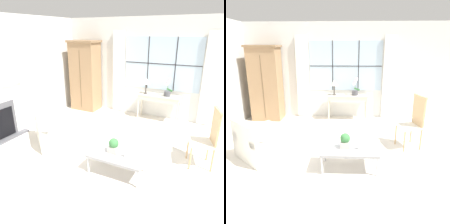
{
  "view_description": "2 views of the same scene",
  "coord_description": "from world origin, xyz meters",
  "views": [
    {
      "loc": [
        1.53,
        -3.09,
        2.41
      ],
      "look_at": [
        -0.27,
        0.48,
        0.93
      ],
      "focal_mm": 35.0,
      "sensor_mm": 36.0,
      "label": 1
    },
    {
      "loc": [
        0.07,
        -3.58,
        2.12
      ],
      "look_at": [
        -0.11,
        0.3,
        0.95
      ],
      "focal_mm": 35.0,
      "sensor_mm": 36.0,
      "label": 2
    }
  ],
  "objects": [
    {
      "name": "ground_plane",
      "position": [
        0.0,
        0.0,
        0.0
      ],
      "size": [
        14.0,
        14.0,
        0.0
      ],
      "primitive_type": "plane",
      "color": "silver"
    },
    {
      "name": "wall_back_windowed",
      "position": [
        0.0,
        3.02,
        1.39
      ],
      "size": [
        7.2,
        0.14,
        2.8
      ],
      "color": "silver",
      "rests_on": "ground_plane"
    },
    {
      "name": "wall_left",
      "position": [
        -3.03,
        0.6,
        1.4
      ],
      "size": [
        0.06,
        7.2,
        2.8
      ],
      "primitive_type": "cube",
      "color": "silver",
      "rests_on": "ground_plane"
    },
    {
      "name": "armoire",
      "position": [
        -2.32,
        2.66,
        1.09
      ],
      "size": [
        0.92,
        0.63,
        2.16
      ],
      "color": "#93704C",
      "rests_on": "ground_plane"
    },
    {
      "name": "console_table",
      "position": [
        0.07,
        2.73,
        0.65
      ],
      "size": [
        1.18,
        0.41,
        0.74
      ],
      "color": "beige",
      "rests_on": "ground_plane"
    },
    {
      "name": "table_lamp",
      "position": [
        -0.32,
        2.71,
        1.09
      ],
      "size": [
        0.23,
        0.23,
        0.45
      ],
      "color": "#4C4742",
      "rests_on": "console_table"
    },
    {
      "name": "potted_orchid",
      "position": [
        0.29,
        2.73,
        0.94
      ],
      "size": [
        0.23,
        0.18,
        0.52
      ],
      "color": "#4C4C51",
      "rests_on": "console_table"
    },
    {
      "name": "armchair_upholstered",
      "position": [
        -1.61,
        0.31,
        0.26
      ],
      "size": [
        1.23,
        1.21,
        0.78
      ],
      "color": "silver",
      "rests_on": "ground_plane"
    },
    {
      "name": "side_chair_wooden",
      "position": [
        1.49,
        0.88,
        0.63
      ],
      "size": [
        0.54,
        0.54,
        1.14
      ],
      "color": "white",
      "rests_on": "ground_plane"
    },
    {
      "name": "coffee_table",
      "position": [
        0.11,
        -0.07,
        0.36
      ],
      "size": [
        1.03,
        0.57,
        0.4
      ],
      "color": "#BCBCC1",
      "rests_on": "ground_plane"
    },
    {
      "name": "potted_plant_small",
      "position": [
        0.04,
        -0.06,
        0.54
      ],
      "size": [
        0.18,
        0.18,
        0.27
      ],
      "color": "#BCB7AD",
      "rests_on": "coffee_table"
    },
    {
      "name": "pillar_candle",
      "position": [
        0.3,
        -0.12,
        0.47
      ],
      "size": [
        0.09,
        0.09,
        0.15
      ],
      "color": "silver",
      "rests_on": "coffee_table"
    }
  ]
}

